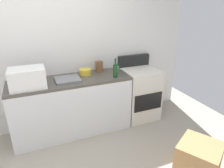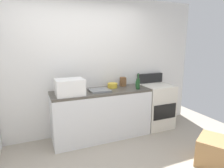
# 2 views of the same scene
# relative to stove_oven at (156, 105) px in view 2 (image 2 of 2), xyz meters

# --- Properties ---
(wall_back) EXTENTS (5.00, 0.10, 2.60)m
(wall_back) POSITION_rel_stove_oven_xyz_m (-1.52, 0.34, 0.83)
(wall_back) COLOR silver
(wall_back) RESTS_ON ground_plane
(kitchen_counter) EXTENTS (1.80, 0.60, 0.90)m
(kitchen_counter) POSITION_rel_stove_oven_xyz_m (-1.22, -0.01, -0.02)
(kitchen_counter) COLOR silver
(kitchen_counter) RESTS_ON ground_plane
(stove_oven) EXTENTS (0.60, 0.61, 1.10)m
(stove_oven) POSITION_rel_stove_oven_xyz_m (0.00, 0.00, 0.00)
(stove_oven) COLOR silver
(stove_oven) RESTS_ON ground_plane
(microwave) EXTENTS (0.46, 0.34, 0.27)m
(microwave) POSITION_rel_stove_oven_xyz_m (-1.80, -0.10, 0.57)
(microwave) COLOR white
(microwave) RESTS_ON kitchen_counter
(sink_basin) EXTENTS (0.36, 0.32, 0.03)m
(sink_basin) POSITION_rel_stove_oven_xyz_m (-1.26, -0.04, 0.45)
(sink_basin) COLOR slate
(sink_basin) RESTS_ON kitchen_counter
(wine_bottle) EXTENTS (0.07, 0.07, 0.30)m
(wine_bottle) POSITION_rel_stove_oven_xyz_m (-0.55, -0.18, 0.54)
(wine_bottle) COLOR #193F1E
(wine_bottle) RESTS_ON kitchen_counter
(coffee_mug) EXTENTS (0.08, 0.08, 0.10)m
(coffee_mug) POSITION_rel_stove_oven_xyz_m (-0.43, 0.05, 0.48)
(coffee_mug) COLOR #338C4C
(coffee_mug) RESTS_ON kitchen_counter
(knife_block) EXTENTS (0.10, 0.10, 0.18)m
(knife_block) POSITION_rel_stove_oven_xyz_m (-0.69, 0.17, 0.52)
(knife_block) COLOR brown
(knife_block) RESTS_ON kitchen_counter
(mixing_bowl) EXTENTS (0.19, 0.19, 0.09)m
(mixing_bowl) POSITION_rel_stove_oven_xyz_m (-0.94, 0.12, 0.48)
(mixing_bowl) COLOR gold
(mixing_bowl) RESTS_ON kitchen_counter
(cardboard_box_medium) EXTENTS (0.65, 0.64, 0.40)m
(cardboard_box_medium) POSITION_rel_stove_oven_xyz_m (0.00, -1.48, -0.27)
(cardboard_box_medium) COLOR #A37A4C
(cardboard_box_medium) RESTS_ON ground_plane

